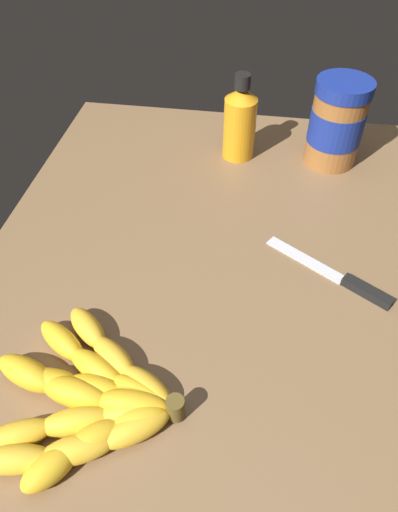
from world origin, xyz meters
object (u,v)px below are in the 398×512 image
(banana_bunch, at_px, (91,400))
(peanut_butter_jar, at_px, (337,123))
(honey_bottle, at_px, (240,122))
(butter_knife, at_px, (338,276))

(banana_bunch, bearing_deg, peanut_butter_jar, -27.72)
(honey_bottle, bearing_deg, peanut_butter_jar, -87.46)
(honey_bottle, relative_size, butter_knife, 0.89)
(peanut_butter_jar, xyz_separation_m, butter_knife, (-0.29, -0.00, -0.07))
(peanut_butter_jar, height_order, honey_bottle, honey_bottle)
(peanut_butter_jar, distance_m, honey_bottle, 0.16)
(peanut_butter_jar, bearing_deg, butter_knife, -179.76)
(honey_bottle, bearing_deg, butter_knife, -149.70)
(banana_bunch, relative_size, butter_knife, 1.37)
(honey_bottle, distance_m, butter_knife, 0.33)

